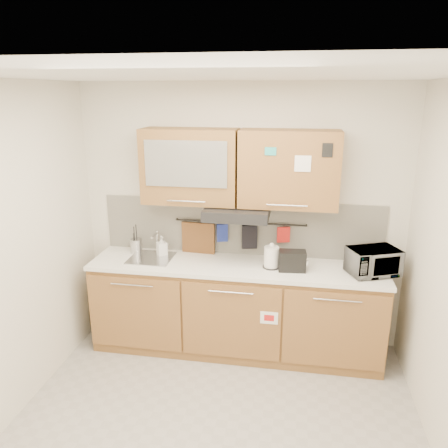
% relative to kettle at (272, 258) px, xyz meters
% --- Properties ---
extents(floor, '(3.20, 3.20, 0.00)m').
position_rel_kettle_xyz_m(floor, '(-0.34, -1.17, -1.02)').
color(floor, '#9E9993').
rests_on(floor, ground).
extents(ceiling, '(3.20, 3.20, 0.00)m').
position_rel_kettle_xyz_m(ceiling, '(-0.34, -1.17, 1.58)').
color(ceiling, white).
rests_on(ceiling, wall_back).
extents(wall_back, '(3.20, 0.00, 3.20)m').
position_rel_kettle_xyz_m(wall_back, '(-0.34, 0.33, 0.28)').
color(wall_back, silver).
rests_on(wall_back, ground).
extents(base_cabinet, '(2.80, 0.64, 0.88)m').
position_rel_kettle_xyz_m(base_cabinet, '(-0.34, 0.02, -0.61)').
color(base_cabinet, brown).
rests_on(base_cabinet, floor).
extents(countertop, '(2.82, 0.62, 0.04)m').
position_rel_kettle_xyz_m(countertop, '(-0.34, 0.02, -0.12)').
color(countertop, white).
rests_on(countertop, base_cabinet).
extents(backsplash, '(2.80, 0.02, 0.56)m').
position_rel_kettle_xyz_m(backsplash, '(-0.34, 0.32, 0.18)').
color(backsplash, silver).
rests_on(backsplash, countertop).
extents(upper_cabinets, '(1.82, 0.37, 0.70)m').
position_rel_kettle_xyz_m(upper_cabinets, '(-0.34, 0.15, 0.81)').
color(upper_cabinets, brown).
rests_on(upper_cabinets, wall_back).
extents(range_hood, '(0.60, 0.46, 0.10)m').
position_rel_kettle_xyz_m(range_hood, '(-0.34, 0.08, 0.40)').
color(range_hood, black).
rests_on(range_hood, upper_cabinets).
extents(sink, '(0.42, 0.40, 0.26)m').
position_rel_kettle_xyz_m(sink, '(-1.19, 0.04, -0.09)').
color(sink, silver).
rests_on(sink, countertop).
extents(utensil_rail, '(1.30, 0.02, 0.02)m').
position_rel_kettle_xyz_m(utensil_rail, '(-0.34, 0.28, 0.24)').
color(utensil_rail, black).
rests_on(utensil_rail, backsplash).
extents(utensil_crock, '(0.16, 0.16, 0.30)m').
position_rel_kettle_xyz_m(utensil_crock, '(-1.39, 0.16, -0.02)').
color(utensil_crock, '#AAAAAE').
rests_on(utensil_crock, countertop).
extents(kettle, '(0.18, 0.17, 0.25)m').
position_rel_kettle_xyz_m(kettle, '(0.00, 0.00, 0.00)').
color(kettle, white).
rests_on(kettle, countertop).
extents(toaster, '(0.26, 0.17, 0.19)m').
position_rel_kettle_xyz_m(toaster, '(0.19, -0.04, -0.00)').
color(toaster, black).
rests_on(toaster, countertop).
extents(microwave, '(0.51, 0.44, 0.24)m').
position_rel_kettle_xyz_m(microwave, '(0.91, 0.00, 0.02)').
color(microwave, '#999999').
rests_on(microwave, countertop).
extents(soap_bottle, '(0.13, 0.13, 0.20)m').
position_rel_kettle_xyz_m(soap_bottle, '(-1.11, 0.13, 0.00)').
color(soap_bottle, '#999999').
rests_on(soap_bottle, countertop).
extents(cutting_board, '(0.34, 0.05, 0.42)m').
position_rel_kettle_xyz_m(cutting_board, '(-0.76, 0.27, 0.01)').
color(cutting_board, brown).
rests_on(cutting_board, utensil_rail).
extents(oven_mitt, '(0.11, 0.06, 0.18)m').
position_rel_kettle_xyz_m(oven_mitt, '(-0.51, 0.27, 0.13)').
color(oven_mitt, navy).
rests_on(oven_mitt, utensil_rail).
extents(dark_pouch, '(0.16, 0.08, 0.24)m').
position_rel_kettle_xyz_m(dark_pouch, '(-0.24, 0.27, 0.10)').
color(dark_pouch, black).
rests_on(dark_pouch, utensil_rail).
extents(pot_holder, '(0.13, 0.05, 0.15)m').
position_rel_kettle_xyz_m(pot_holder, '(0.09, 0.27, 0.15)').
color(pot_holder, red).
rests_on(pot_holder, utensil_rail).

